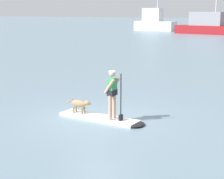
{
  "coord_description": "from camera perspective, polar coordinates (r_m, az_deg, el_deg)",
  "views": [
    {
      "loc": [
        6.54,
        -11.02,
        3.8
      ],
      "look_at": [
        0.0,
        1.0,
        0.9
      ],
      "focal_mm": 59.44,
      "sensor_mm": 36.0,
      "label": 1
    }
  ],
  "objects": [
    {
      "name": "moored_boat_outer",
      "position": [
        74.48,
        6.54,
        10.24
      ],
      "size": [
        8.16,
        3.43,
        10.4
      ],
      "color": "silver",
      "rests_on": "ground_plane"
    },
    {
      "name": "moored_boat_center",
      "position": [
        64.64,
        14.77,
        9.43
      ],
      "size": [
        12.34,
        4.15,
        8.81
      ],
      "color": "maroon",
      "rests_on": "ground_plane"
    },
    {
      "name": "paddleboard",
      "position": [
        13.23,
        -1.24,
        -4.5
      ],
      "size": [
        3.36,
        0.94,
        0.1
      ],
      "color": "silver",
      "rests_on": "ground_plane"
    },
    {
      "name": "ground_plane",
      "position": [
        13.37,
        -2.05,
        -4.56
      ],
      "size": [
        400.0,
        400.0,
        0.0
      ],
      "primitive_type": "plane",
      "color": "slate"
    },
    {
      "name": "dog",
      "position": [
        13.72,
        -4.96,
        -2.24
      ],
      "size": [
        1.1,
        0.26,
        0.52
      ],
      "color": "#997A51",
      "rests_on": "paddleboard"
    },
    {
      "name": "person_paddler",
      "position": [
        12.79,
        0.09,
        -0.23
      ],
      "size": [
        0.62,
        0.49,
        1.72
      ],
      "color": "tan",
      "rests_on": "paddleboard"
    }
  ]
}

